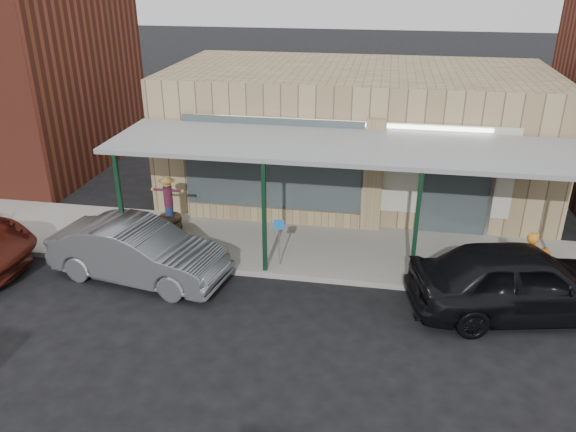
% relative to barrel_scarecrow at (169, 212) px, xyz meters
% --- Properties ---
extents(ground, '(120.00, 120.00, 0.00)m').
position_rel_barrel_scarecrow_xyz_m(ground, '(5.00, -3.99, -0.71)').
color(ground, black).
rests_on(ground, ground).
extents(sidewalk, '(40.00, 3.20, 0.15)m').
position_rel_barrel_scarecrow_xyz_m(sidewalk, '(5.00, -0.39, -0.63)').
color(sidewalk, gray).
rests_on(sidewalk, ground).
extents(storefront, '(12.00, 6.25, 4.20)m').
position_rel_barrel_scarecrow_xyz_m(storefront, '(5.00, 4.17, 1.39)').
color(storefront, tan).
rests_on(storefront, ground).
extents(awning, '(12.00, 3.00, 3.04)m').
position_rel_barrel_scarecrow_xyz_m(awning, '(5.00, -0.43, 2.30)').
color(awning, slate).
rests_on(awning, ground).
extents(block_buildings_near, '(61.00, 8.00, 8.00)m').
position_rel_barrel_scarecrow_xyz_m(block_buildings_near, '(7.01, 5.21, 3.06)').
color(block_buildings_near, maroon).
rests_on(block_buildings_near, ground).
extents(barrel_scarecrow, '(0.97, 0.81, 1.64)m').
position_rel_barrel_scarecrow_xyz_m(barrel_scarecrow, '(0.00, 0.00, 0.00)').
color(barrel_scarecrow, '#4F361F').
rests_on(barrel_scarecrow, sidewalk).
extents(barrel_pumpkin, '(0.70, 0.70, 0.72)m').
position_rel_barrel_scarecrow_xyz_m(barrel_pumpkin, '(10.00, -0.80, -0.30)').
color(barrel_pumpkin, '#4F361F').
rests_on(barrel_pumpkin, sidewalk).
extents(handicap_sign, '(0.26, 0.04, 1.27)m').
position_rel_barrel_scarecrow_xyz_m(handicap_sign, '(3.50, -1.52, 0.26)').
color(handicap_sign, gray).
rests_on(handicap_sign, sidewalk).
extents(parked_sedan, '(5.22, 2.97, 1.67)m').
position_rel_barrel_scarecrow_xyz_m(parked_sedan, '(9.14, -2.51, 0.13)').
color(parked_sedan, black).
rests_on(parked_sedan, ground).
extents(car_grey, '(4.67, 2.31, 1.47)m').
position_rel_barrel_scarecrow_xyz_m(car_grey, '(0.16, -2.51, 0.03)').
color(car_grey, '#53575A').
rests_on(car_grey, ground).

